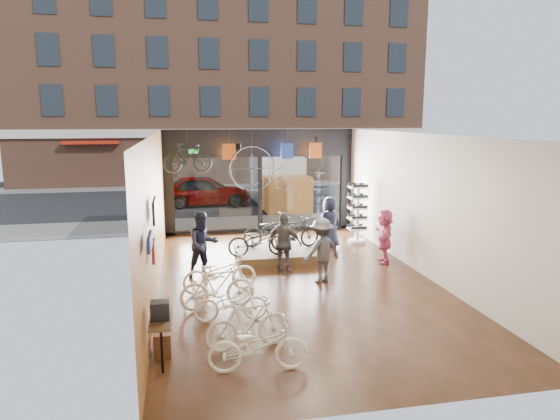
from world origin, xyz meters
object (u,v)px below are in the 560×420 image
object	(u,v)px
customer_3	(322,251)
floor_bike_0	(258,346)
street_car	(204,190)
display_bike_right	(270,230)
floor_bike_3	(218,287)
floor_bike_4	(220,273)
customer_2	(284,243)
hung_bike	(187,158)
display_platform	(277,255)
penny_farthing	(262,170)
customer_5	(385,236)
display_bike_left	(258,240)
display_bike_mid	(295,233)
customer_1	(203,245)
floor_bike_2	(231,303)
box_truck	(280,182)
floor_bike_1	(248,323)
sunglasses_rack	(357,213)
customer_4	(330,223)

from	to	relation	value
customer_3	floor_bike_0	bearing A→B (deg)	40.70
street_car	display_bike_right	distance (m)	9.48
floor_bike_3	floor_bike_4	distance (m)	1.10
customer_2	hung_bike	size ratio (longest dim) A/B	1.08
floor_bike_0	display_platform	size ratio (longest dim) A/B	0.71
floor_bike_4	penny_farthing	bearing A→B (deg)	-30.43
customer_5	display_bike_right	bearing A→B (deg)	-97.71
display_platform	display_bike_left	distance (m)	1.05
display_platform	display_bike_mid	bearing A→B (deg)	3.08
customer_3	customer_1	bearing A→B (deg)	-40.41
display_bike_mid	customer_3	world-z (taller)	customer_3
floor_bike_2	floor_bike_4	distance (m)	1.85
display_bike_mid	floor_bike_0	bearing A→B (deg)	146.13
floor_bike_0	display_bike_mid	bearing A→B (deg)	-13.72
box_truck	display_bike_right	size ratio (longest dim) A/B	3.34
floor_bike_1	display_platform	xyz separation A→B (m)	(1.63, 5.70, -0.34)
box_truck	penny_farthing	bearing A→B (deg)	-106.02
street_car	sunglasses_rack	bearing A→B (deg)	-150.59
customer_3	customer_5	world-z (taller)	customer_3
display_bike_mid	box_truck	bearing A→B (deg)	-24.04
floor_bike_2	display_platform	xyz separation A→B (m)	(1.82, 4.36, -0.26)
display_bike_left	floor_bike_2	bearing A→B (deg)	163.15
display_bike_mid	penny_farthing	world-z (taller)	penny_farthing
display_bike_mid	display_bike_right	bearing A→B (deg)	33.22
display_bike_right	customer_1	world-z (taller)	customer_1
customer_2	customer_1	bearing A→B (deg)	29.06
floor_bike_1	sunglasses_rack	xyz separation A→B (m)	(4.69, 7.20, 0.54)
box_truck	penny_farthing	xyz separation A→B (m)	(-1.95, -6.78, 1.29)
floor_bike_2	box_truck	bearing A→B (deg)	-14.38
box_truck	customer_4	distance (m)	7.99
display_platform	display_bike_right	size ratio (longest dim) A/B	1.30
floor_bike_1	display_bike_left	distance (m)	5.24
customer_2	floor_bike_2	bearing A→B (deg)	92.87
customer_3	penny_farthing	size ratio (longest dim) A/B	0.88
box_truck	display_bike_mid	distance (m)	9.02
box_truck	display_bike_right	bearing A→B (deg)	-103.10
penny_farthing	box_truck	bearing A→B (deg)	73.98
customer_4	hung_bike	world-z (taller)	hung_bike
floor_bike_1	display_bike_mid	distance (m)	6.14
floor_bike_1	customer_3	size ratio (longest dim) A/B	0.98
street_car	customer_4	size ratio (longest dim) A/B	2.57
display_bike_left	hung_bike	world-z (taller)	hung_bike
floor_bike_2	penny_farthing	world-z (taller)	penny_farthing
display_bike_left	display_bike_mid	bearing A→B (deg)	-63.71
display_bike_right	display_bike_left	bearing A→B (deg)	136.47
customer_5	sunglasses_rack	xyz separation A→B (m)	(0.02, 2.40, 0.23)
floor_bike_4	hung_bike	bearing A→B (deg)	-1.68
street_car	customer_2	size ratio (longest dim) A/B	2.57
floor_bike_2	customer_5	world-z (taller)	customer_5
penny_farthing	display_bike_left	bearing A→B (deg)	-101.12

